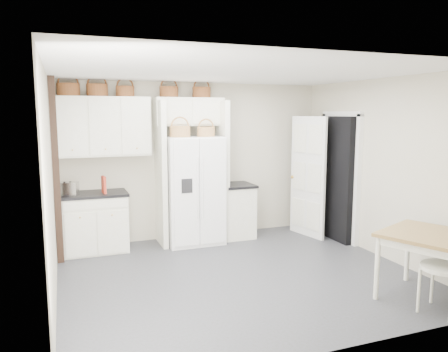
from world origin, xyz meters
name	(u,v)px	position (x,y,z in m)	size (l,w,h in m)	color
floor	(240,275)	(0.00, 0.00, 0.00)	(4.50, 4.50, 0.00)	#343435
ceiling	(241,72)	(0.00, 0.00, 2.60)	(4.50, 4.50, 0.00)	white
wall_back	(195,161)	(0.00, 2.00, 1.30)	(4.50, 4.50, 0.00)	#B7AE94
wall_left	(50,187)	(-2.25, 0.00, 1.30)	(4.00, 4.00, 0.00)	#B7AE94
wall_right	(384,169)	(2.25, 0.00, 1.30)	(4.00, 4.00, 0.00)	#B7AE94
refrigerator	(193,190)	(-0.15, 1.64, 0.87)	(0.90, 0.72, 1.74)	white
base_cab_left	(95,223)	(-1.69, 1.70, 0.43)	(0.94, 0.59, 0.87)	white
base_cab_right	(237,211)	(0.64, 1.70, 0.44)	(0.50, 0.59, 0.87)	white
dining_table	(428,267)	(1.70, -1.44, 0.39)	(0.93, 0.93, 0.77)	olive
windsor_chair	(443,267)	(1.58, -1.75, 0.50)	(0.49, 0.44, 1.00)	white
counter_left	(94,194)	(-1.69, 1.70, 0.89)	(0.98, 0.63, 0.04)	black
counter_right	(237,185)	(0.64, 1.70, 0.89)	(0.54, 0.63, 0.04)	black
toaster	(68,189)	(-2.06, 1.61, 1.01)	(0.29, 0.17, 0.20)	silver
cookbook_red	(104,185)	(-1.55, 1.62, 1.04)	(0.04, 0.17, 0.26)	#B52F1D
cookbook_cream	(104,186)	(-1.54, 1.62, 1.02)	(0.03, 0.15, 0.23)	beige
basket_upper_a	(68,90)	(-1.98, 1.83, 2.44)	(0.33, 0.33, 0.18)	brown
basket_upper_b	(97,90)	(-1.57, 1.83, 2.44)	(0.31, 0.31, 0.18)	brown
basket_upper_c	(125,91)	(-1.16, 1.83, 2.43)	(0.28, 0.28, 0.16)	brown
basket_bridge_a	(169,92)	(-0.47, 1.83, 2.43)	(0.30, 0.30, 0.17)	brown
basket_bridge_b	(202,92)	(0.07, 1.83, 2.44)	(0.30, 0.30, 0.17)	brown
basket_fridge_a	(180,131)	(-0.38, 1.54, 1.82)	(0.32, 0.32, 0.17)	brown
basket_fridge_b	(206,132)	(0.05, 1.54, 1.81)	(0.28, 0.28, 0.15)	brown
upper_cabinet	(103,126)	(-1.50, 1.83, 1.90)	(1.40, 0.34, 0.90)	white
bridge_cabinet	(189,112)	(-0.15, 1.83, 2.12)	(1.12, 0.34, 0.45)	white
fridge_panel_left	(161,174)	(-0.66, 1.70, 1.15)	(0.08, 0.60, 2.30)	white
fridge_panel_right	(221,171)	(0.36, 1.70, 1.15)	(0.08, 0.60, 2.30)	white
trim_post	(56,172)	(-2.20, 1.35, 1.30)	(0.09, 0.09, 2.60)	black
doorway_void	(337,178)	(2.16, 1.00, 1.02)	(0.18, 0.85, 2.05)	black
door_slab	(308,177)	(1.80, 1.33, 1.02)	(0.80, 0.04, 2.05)	white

